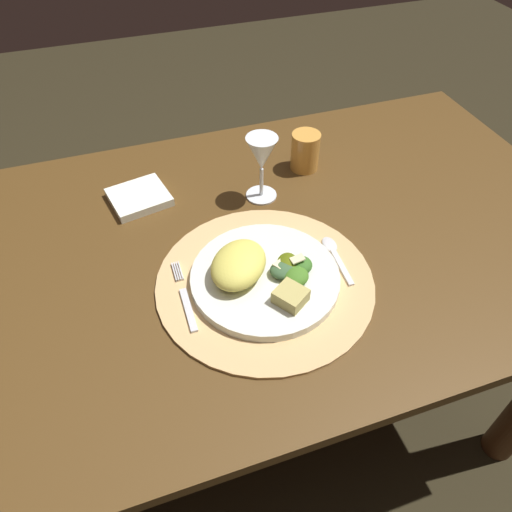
# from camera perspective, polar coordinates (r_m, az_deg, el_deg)

# --- Properties ---
(ground_plane) EXTENTS (6.00, 6.00, 0.00)m
(ground_plane) POSITION_cam_1_polar(r_m,az_deg,el_deg) (1.53, 2.02, -17.29)
(ground_plane) COLOR black
(dining_table) EXTENTS (1.29, 0.82, 0.71)m
(dining_table) POSITION_cam_1_polar(r_m,az_deg,el_deg) (1.06, 2.76, -3.69)
(dining_table) COLOR #4E3416
(dining_table) RESTS_ON ground
(placemat) EXTENTS (0.39, 0.39, 0.01)m
(placemat) POSITION_cam_1_polar(r_m,az_deg,el_deg) (0.85, 1.08, -3.08)
(placemat) COLOR tan
(placemat) RESTS_ON dining_table
(dinner_plate) EXTENTS (0.26, 0.26, 0.02)m
(dinner_plate) POSITION_cam_1_polar(r_m,az_deg,el_deg) (0.84, 1.09, -2.57)
(dinner_plate) COLOR silver
(dinner_plate) RESTS_ON placemat
(pasta_serving) EXTENTS (0.15, 0.15, 0.05)m
(pasta_serving) POSITION_cam_1_polar(r_m,az_deg,el_deg) (0.82, -2.10, -1.02)
(pasta_serving) COLOR #DCD056
(pasta_serving) RESTS_ON dinner_plate
(salad_greens) EXTENTS (0.09, 0.09, 0.03)m
(salad_greens) POSITION_cam_1_polar(r_m,az_deg,el_deg) (0.83, 4.18, -1.58)
(salad_greens) COLOR #395B36
(salad_greens) RESTS_ON dinner_plate
(bread_piece) EXTENTS (0.06, 0.07, 0.02)m
(bread_piece) POSITION_cam_1_polar(r_m,az_deg,el_deg) (0.79, 4.16, -4.81)
(bread_piece) COLOR tan
(bread_piece) RESTS_ON dinner_plate
(fork) EXTENTS (0.01, 0.16, 0.00)m
(fork) POSITION_cam_1_polar(r_m,az_deg,el_deg) (0.83, -8.45, -5.05)
(fork) COLOR silver
(fork) RESTS_ON placemat
(spoon) EXTENTS (0.03, 0.13, 0.01)m
(spoon) POSITION_cam_1_polar(r_m,az_deg,el_deg) (0.91, 9.27, 0.49)
(spoon) COLOR silver
(spoon) RESTS_ON placemat
(napkin) EXTENTS (0.14, 0.13, 0.02)m
(napkin) POSITION_cam_1_polar(r_m,az_deg,el_deg) (1.05, -13.80, 6.84)
(napkin) COLOR white
(napkin) RESTS_ON dining_table
(wine_glass) EXTENTS (0.07, 0.07, 0.14)m
(wine_glass) POSITION_cam_1_polar(r_m,az_deg,el_deg) (0.97, 0.53, 11.78)
(wine_glass) COLOR silver
(wine_glass) RESTS_ON dining_table
(amber_tumbler) EXTENTS (0.06, 0.06, 0.09)m
(amber_tumbler) POSITION_cam_1_polar(r_m,az_deg,el_deg) (1.10, 5.89, 12.35)
(amber_tumbler) COLOR gold
(amber_tumbler) RESTS_ON dining_table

